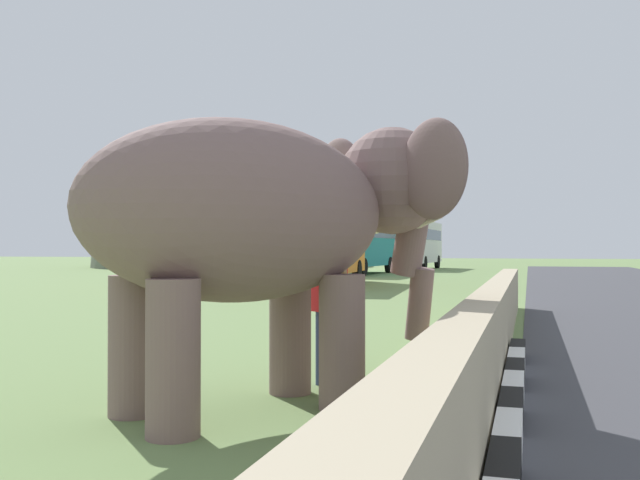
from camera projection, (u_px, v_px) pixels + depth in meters
barrier_parapet at (456, 406)px, 4.51m from camera, size 28.00×0.36×1.00m
elephant at (273, 216)px, 6.71m from camera, size 3.92×3.69×2.83m
person_handler at (328, 302)px, 7.72m from camera, size 0.44×0.57×1.66m
bus_orange at (318, 235)px, 28.97m from camera, size 8.87×3.07×3.50m
bus_teal at (358, 239)px, 41.83m from camera, size 9.01×3.04×3.50m
bus_white at (416, 241)px, 52.00m from camera, size 9.20×2.82×3.50m
cow_near at (270, 269)px, 22.42m from camera, size 1.32×1.84×1.23m
hill_east at (233, 266)px, 62.39m from camera, size 27.90×22.32×17.78m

